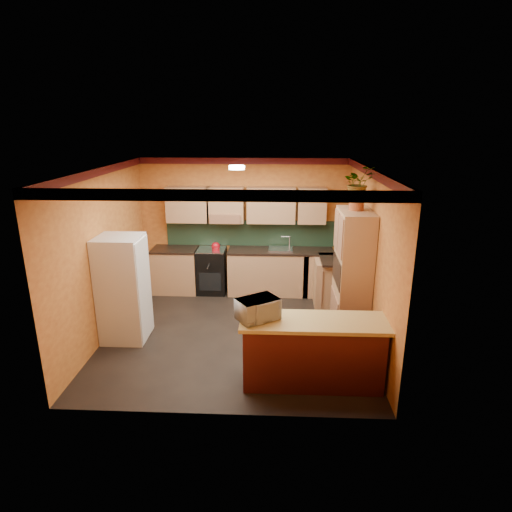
{
  "coord_description": "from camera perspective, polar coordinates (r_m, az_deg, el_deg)",
  "views": [
    {
      "loc": [
        0.64,
        -6.42,
        3.35
      ],
      "look_at": [
        0.32,
        0.45,
        1.21
      ],
      "focal_mm": 30.0,
      "sensor_mm": 36.0,
      "label": 1
    }
  ],
  "objects": [
    {
      "name": "room_shell",
      "position": [
        6.85,
        -2.58,
        6.68
      ],
      "size": [
        4.24,
        4.24,
        2.72
      ],
      "color": "black",
      "rests_on": "ground"
    },
    {
      "name": "base_cabinets_back",
      "position": [
        8.74,
        -1.84,
        -2.12
      ],
      "size": [
        3.65,
        0.6,
        0.88
      ],
      "primitive_type": "cube",
      "color": "tan",
      "rests_on": "ground"
    },
    {
      "name": "countertop_back",
      "position": [
        8.6,
        -1.87,
        0.77
      ],
      "size": [
        3.65,
        0.62,
        0.04
      ],
      "primitive_type": "cube",
      "color": "black",
      "rests_on": "base_cabinets_back"
    },
    {
      "name": "stove",
      "position": [
        8.81,
        -5.9,
        -1.96
      ],
      "size": [
        0.58,
        0.58,
        0.91
      ],
      "primitive_type": "cube",
      "color": "black",
      "rests_on": "ground"
    },
    {
      "name": "kettle",
      "position": [
        8.58,
        -5.4,
        1.36
      ],
      "size": [
        0.22,
        0.22,
        0.18
      ],
      "primitive_type": null,
      "rotation": [
        0.0,
        0.0,
        -0.42
      ],
      "color": "#A90B16",
      "rests_on": "stove"
    },
    {
      "name": "sink",
      "position": [
        8.57,
        3.31,
        0.92
      ],
      "size": [
        0.48,
        0.4,
        0.03
      ],
      "primitive_type": "cube",
      "color": "silver",
      "rests_on": "countertop_back"
    },
    {
      "name": "base_cabinets_right",
      "position": [
        8.29,
        10.56,
        -3.54
      ],
      "size": [
        0.6,
        0.8,
        0.88
      ],
      "primitive_type": "cube",
      "color": "tan",
      "rests_on": "ground"
    },
    {
      "name": "countertop_right",
      "position": [
        8.14,
        10.73,
        -0.51
      ],
      "size": [
        0.62,
        0.8,
        0.04
      ],
      "primitive_type": "cube",
      "color": "black",
      "rests_on": "base_cabinets_right"
    },
    {
      "name": "fridge",
      "position": [
        7.08,
        -17.31,
        -4.19
      ],
      "size": [
        0.68,
        0.66,
        1.7
      ],
      "primitive_type": "cube",
      "color": "silver",
      "rests_on": "ground"
    },
    {
      "name": "pantry",
      "position": [
        6.86,
        12.68,
        -2.71
      ],
      "size": [
        0.48,
        0.9,
        2.1
      ],
      "primitive_type": "cube",
      "color": "tan",
      "rests_on": "ground"
    },
    {
      "name": "fern_pot",
      "position": [
        6.62,
        13.25,
        6.68
      ],
      "size": [
        0.22,
        0.22,
        0.16
      ],
      "primitive_type": "cylinder",
      "color": "#954624",
      "rests_on": "pantry"
    },
    {
      "name": "fern",
      "position": [
        6.57,
        13.45,
        9.5
      ],
      "size": [
        0.57,
        0.54,
        0.5
      ],
      "primitive_type": "imported",
      "rotation": [
        0.0,
        0.0,
        0.43
      ],
      "color": "tan",
      "rests_on": "fern_pot"
    },
    {
      "name": "breakfast_bar",
      "position": [
        5.83,
        7.54,
        -12.82
      ],
      "size": [
        1.8,
        0.55,
        0.88
      ],
      "primitive_type": "cube",
      "color": "#521913",
      "rests_on": "ground"
    },
    {
      "name": "bar_top",
      "position": [
        5.61,
        7.73,
        -8.71
      ],
      "size": [
        1.9,
        0.65,
        0.05
      ],
      "primitive_type": "cube",
      "color": "tan",
      "rests_on": "breakfast_bar"
    },
    {
      "name": "microwave",
      "position": [
        5.52,
        0.23,
        -7.08
      ],
      "size": [
        0.62,
        0.57,
        0.28
      ],
      "primitive_type": "imported",
      "rotation": [
        0.0,
        0.0,
        0.6
      ],
      "color": "silver",
      "rests_on": "bar_top"
    }
  ]
}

